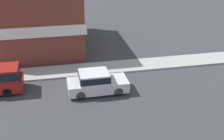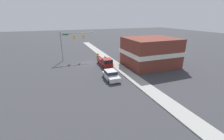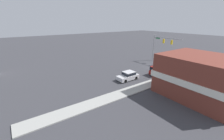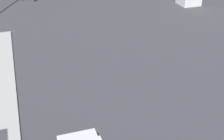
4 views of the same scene
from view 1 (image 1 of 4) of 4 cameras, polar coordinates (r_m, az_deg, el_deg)
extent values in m
cylinder|color=black|center=(23.59, 0.23, -2.02)|extent=(0.22, 0.66, 0.66)
cylinder|color=black|center=(22.10, 1.16, -3.99)|extent=(0.22, 0.66, 0.66)
cylinder|color=black|center=(23.24, -6.22, -2.62)|extent=(0.22, 0.66, 0.66)
cylinder|color=black|center=(21.73, -5.73, -4.66)|extent=(0.22, 0.66, 0.66)
cube|color=silver|center=(22.52, -2.64, -2.78)|extent=(1.94, 4.30, 0.75)
cube|color=silver|center=(22.16, -3.33, -1.21)|extent=(1.79, 2.06, 0.67)
cube|color=black|center=(22.16, -3.33, -1.21)|extent=(1.81, 2.15, 0.47)
cylinder|color=black|center=(24.77, -18.24, -1.99)|extent=(0.22, 0.66, 0.66)
cylinder|color=black|center=(23.22, -18.60, -3.90)|extent=(0.22, 0.66, 0.66)
cube|color=maroon|center=(23.54, -19.26, -0.50)|extent=(1.87, 2.16, 0.87)
cube|color=black|center=(23.54, -19.26, -0.50)|extent=(1.89, 2.24, 0.61)
cube|color=brown|center=(31.70, -14.29, 9.57)|extent=(10.65, 8.87, 6.11)
cube|color=silver|center=(31.71, -14.29, 9.56)|extent=(10.95, 9.17, 0.90)
camera|label=2|loc=(28.06, 56.73, 12.88)|focal=24.00mm
camera|label=3|loc=(45.02, 17.53, 23.69)|focal=24.00mm
camera|label=4|loc=(22.75, -31.99, 22.08)|focal=50.00mm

